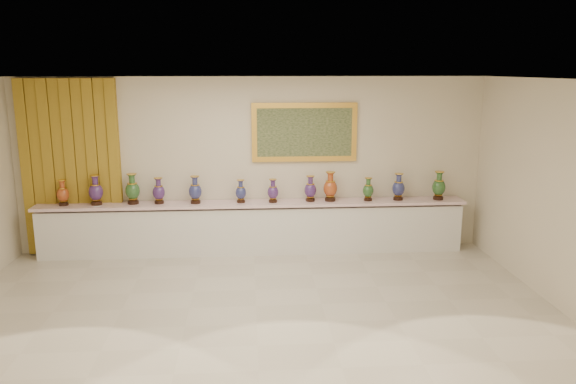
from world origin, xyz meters
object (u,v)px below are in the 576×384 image
at_px(vase_0, 63,194).
at_px(vase_1, 96,191).
at_px(counter, 254,228).
at_px(vase_2, 133,190).

bearing_deg(vase_0, vase_1, 0.36).
bearing_deg(vase_1, counter, 0.26).
bearing_deg(vase_1, vase_0, -179.64).
relative_size(counter, vase_2, 14.09).
bearing_deg(counter, vase_1, -179.74).
bearing_deg(vase_2, vase_1, -177.33).
relative_size(counter, vase_1, 14.40).
xyz_separation_m(counter, vase_0, (-3.15, -0.02, 0.66)).
xyz_separation_m(counter, vase_2, (-2.02, 0.02, 0.70)).
xyz_separation_m(vase_1, vase_2, (0.60, 0.03, 0.01)).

